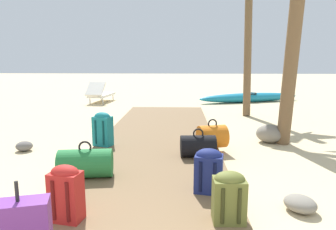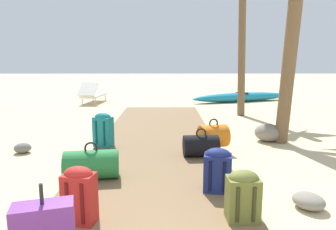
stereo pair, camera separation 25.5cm
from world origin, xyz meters
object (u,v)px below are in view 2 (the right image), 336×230
at_px(duffel_bag_orange, 213,136).
at_px(kayak, 242,97).
at_px(backpack_olive, 243,194).
at_px(backpack_red, 79,194).
at_px(lounge_chair, 93,94).
at_px(duffel_bag_green, 92,164).
at_px(backpack_teal, 103,129).
at_px(backpack_navy, 218,169).
at_px(duffel_bag_black, 201,146).

xyz_separation_m(duffel_bag_orange, kayak, (2.02, 6.41, -0.10)).
bearing_deg(backpack_olive, backpack_red, -178.44).
distance_m(lounge_chair, kayak, 5.50).
bearing_deg(duffel_bag_green, kayak, 64.33).
relative_size(duffel_bag_orange, backpack_teal, 0.93).
height_order(backpack_red, duffel_bag_orange, backpack_red).
relative_size(backpack_olive, backpack_navy, 0.96).
bearing_deg(duffel_bag_orange, duffel_bag_green, -140.92).
bearing_deg(kayak, lounge_chair, -176.70).
xyz_separation_m(backpack_navy, lounge_chair, (-3.25, 7.89, -0.02)).
xyz_separation_m(backpack_navy, kayak, (2.24, 8.21, -0.17)).
relative_size(backpack_red, backpack_navy, 1.07).
distance_m(duffel_bag_black, backpack_olive, 1.95).
height_order(duffel_bag_orange, duffel_bag_black, duffel_bag_orange).
distance_m(duffel_bag_orange, duffel_bag_green, 2.24).
height_order(duffel_bag_green, kayak, duffel_bag_green).
bearing_deg(backpack_olive, lounge_chair, 111.57).
xyz_separation_m(backpack_red, duffel_bag_black, (1.32, 1.98, -0.11)).
height_order(backpack_teal, kayak, backpack_teal).
relative_size(backpack_teal, duffel_bag_green, 0.83).
relative_size(duffel_bag_orange, kayak, 0.14).
xyz_separation_m(duffel_bag_black, backpack_olive, (0.18, -1.94, 0.08)).
bearing_deg(duffel_bag_green, duffel_bag_orange, 39.08).
height_order(duffel_bag_orange, backpack_navy, backpack_navy).
height_order(backpack_teal, lounge_chair, lounge_chair).
height_order(duffel_bag_black, kayak, duffel_bag_black).
xyz_separation_m(backpack_red, backpack_teal, (-0.29, 2.55, 0.03)).
height_order(duffel_bag_black, backpack_teal, backpack_teal).
bearing_deg(duffel_bag_orange, duffel_bag_black, -117.86).
relative_size(duffel_bag_black, kayak, 0.14).
distance_m(duffel_bag_green, backpack_navy, 1.57).
xyz_separation_m(backpack_red, duffel_bag_green, (-0.15, 1.08, -0.10)).
height_order(lounge_chair, kayak, lounge_chair).
distance_m(backpack_red, duffel_bag_black, 2.39).
distance_m(duffel_bag_black, duffel_bag_green, 1.73).
bearing_deg(kayak, backpack_navy, -105.28).
relative_size(backpack_navy, kayak, 0.13).
distance_m(backpack_red, duffel_bag_green, 1.09).
height_order(backpack_teal, duffel_bag_green, backpack_teal).
bearing_deg(duffel_bag_orange, backpack_navy, -96.96).
distance_m(backpack_teal, kayak, 7.45).
relative_size(duffel_bag_green, backpack_olive, 1.46).
bearing_deg(backpack_navy, duffel_bag_black, 92.10).
height_order(duffel_bag_black, backpack_navy, backpack_navy).
xyz_separation_m(duffel_bag_orange, duffel_bag_black, (-0.27, -0.50, -0.03)).
xyz_separation_m(backpack_red, kayak, (3.61, 8.90, -0.19)).
xyz_separation_m(duffel_bag_green, kayak, (3.76, 7.82, -0.09)).
bearing_deg(lounge_chair, duffel_bag_green, -77.01).
bearing_deg(lounge_chair, backpack_teal, -75.26).
xyz_separation_m(backpack_teal, kayak, (3.90, 6.35, -0.22)).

